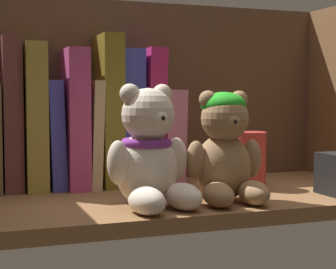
# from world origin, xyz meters

# --- Properties ---
(shelf_board) EXTENTS (0.65, 0.31, 0.02)m
(shelf_board) POSITION_xyz_m (0.00, 0.00, 0.01)
(shelf_board) COLOR brown
(shelf_board) RESTS_ON ground
(shelf_back_panel) EXTENTS (0.67, 0.01, 0.33)m
(shelf_back_panel) POSITION_xyz_m (0.00, 0.16, 0.16)
(shelf_back_panel) COLOR brown
(shelf_back_panel) RESTS_ON ground
(book_2) EXTENTS (0.03, 0.10, 0.23)m
(book_2) POSITION_xyz_m (-0.23, 0.13, 0.14)
(book_2) COLOR brown
(book_2) RESTS_ON shelf_board
(book_3) EXTENTS (0.03, 0.12, 0.23)m
(book_3) POSITION_xyz_m (-0.20, 0.13, 0.13)
(book_3) COLOR olive
(book_3) RESTS_ON shelf_board
(book_4) EXTENTS (0.03, 0.11, 0.17)m
(book_4) POSITION_xyz_m (-0.17, 0.13, 0.10)
(book_4) COLOR #3C40AE
(book_4) RESTS_ON shelf_board
(book_5) EXTENTS (0.03, 0.14, 0.22)m
(book_5) POSITION_xyz_m (-0.14, 0.13, 0.13)
(book_5) COLOR #A4376B
(book_5) RESTS_ON shelf_board
(book_6) EXTENTS (0.02, 0.14, 0.17)m
(book_6) POSITION_xyz_m (-0.11, 0.13, 0.10)
(book_6) COLOR tan
(book_6) RESTS_ON shelf_board
(book_7) EXTENTS (0.03, 0.13, 0.24)m
(book_7) POSITION_xyz_m (-0.08, 0.13, 0.14)
(book_7) COLOR brown
(book_7) RESTS_ON shelf_board
(book_8) EXTENTS (0.04, 0.09, 0.22)m
(book_8) POSITION_xyz_m (-0.05, 0.13, 0.13)
(book_8) COLOR #3D42B1
(book_8) RESTS_ON shelf_board
(book_9) EXTENTS (0.04, 0.11, 0.22)m
(book_9) POSITION_xyz_m (-0.01, 0.13, 0.13)
(book_9) COLOR #B22066
(book_9) RESTS_ON shelf_board
(book_10) EXTENTS (0.04, 0.10, 0.16)m
(book_10) POSITION_xyz_m (0.02, 0.13, 0.10)
(book_10) COLOR #C6739B
(book_10) RESTS_ON shelf_board
(teddy_bear_larger) EXTENTS (0.12, 0.13, 0.16)m
(teddy_bear_larger) POSITION_xyz_m (-0.08, -0.08, 0.09)
(teddy_bear_larger) COLOR beige
(teddy_bear_larger) RESTS_ON shelf_board
(teddy_bear_smaller) EXTENTS (0.11, 0.11, 0.15)m
(teddy_bear_smaller) POSITION_xyz_m (0.04, -0.08, 0.09)
(teddy_bear_smaller) COLOR #93704C
(teddy_bear_smaller) RESTS_ON shelf_board
(pillar_candle) EXTENTS (0.06, 0.06, 0.09)m
(pillar_candle) POSITION_xyz_m (0.12, 0.02, 0.06)
(pillar_candle) COLOR #C63833
(pillar_candle) RESTS_ON shelf_board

